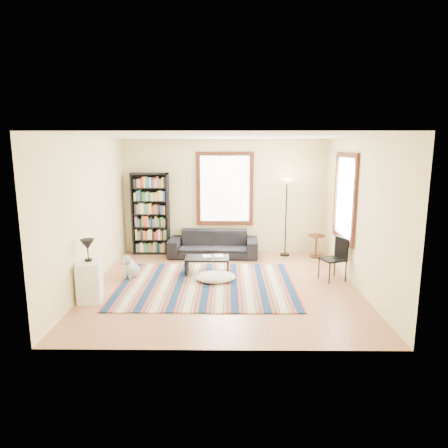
{
  "coord_description": "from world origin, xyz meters",
  "views": [
    {
      "loc": [
        0.08,
        -7.31,
        2.62
      ],
      "look_at": [
        0.0,
        0.5,
        1.1
      ],
      "focal_mm": 32.0,
      "sensor_mm": 36.0,
      "label": 1
    }
  ],
  "objects_px": {
    "coffee_table": "(207,265)",
    "bookshelf": "(151,214)",
    "white_cabinet": "(90,281)",
    "folding_chair": "(333,259)",
    "floor_lamp": "(286,218)",
    "dog": "(132,266)",
    "side_table": "(316,246)",
    "floor_cushion": "(215,277)",
    "sofa": "(213,244)"
  },
  "relations": [
    {
      "from": "folding_chair",
      "to": "white_cabinet",
      "type": "bearing_deg",
      "value": 172.3
    },
    {
      "from": "floor_lamp",
      "to": "white_cabinet",
      "type": "xyz_separation_m",
      "value": [
        -3.77,
        -2.93,
        -0.58
      ]
    },
    {
      "from": "side_table",
      "to": "bookshelf",
      "type": "bearing_deg",
      "value": 175.59
    },
    {
      "from": "white_cabinet",
      "to": "side_table",
      "type": "bearing_deg",
      "value": 22.4
    },
    {
      "from": "floor_lamp",
      "to": "side_table",
      "type": "distance_m",
      "value": 0.99
    },
    {
      "from": "sofa",
      "to": "white_cabinet",
      "type": "relative_size",
      "value": 3.04
    },
    {
      "from": "sofa",
      "to": "coffee_table",
      "type": "xyz_separation_m",
      "value": [
        -0.08,
        -1.36,
        -0.13
      ]
    },
    {
      "from": "bookshelf",
      "to": "folding_chair",
      "type": "xyz_separation_m",
      "value": [
        3.97,
        -2.01,
        -0.57
      ]
    },
    {
      "from": "sofa",
      "to": "bookshelf",
      "type": "height_order",
      "value": "bookshelf"
    },
    {
      "from": "floor_cushion",
      "to": "bookshelf",
      "type": "bearing_deg",
      "value": 127.83
    },
    {
      "from": "sofa",
      "to": "bookshelf",
      "type": "xyz_separation_m",
      "value": [
        -1.55,
        0.27,
        0.69
      ]
    },
    {
      "from": "bookshelf",
      "to": "floor_cushion",
      "type": "distance_m",
      "value": 2.84
    },
    {
      "from": "white_cabinet",
      "to": "dog",
      "type": "bearing_deg",
      "value": 61.16
    },
    {
      "from": "bookshelf",
      "to": "folding_chair",
      "type": "height_order",
      "value": "bookshelf"
    },
    {
      "from": "bookshelf",
      "to": "floor_lamp",
      "type": "xyz_separation_m",
      "value": [
        3.29,
        -0.17,
        -0.07
      ]
    },
    {
      "from": "bookshelf",
      "to": "coffee_table",
      "type": "xyz_separation_m",
      "value": [
        1.47,
        -1.63,
        -0.82
      ]
    },
    {
      "from": "floor_cushion",
      "to": "white_cabinet",
      "type": "bearing_deg",
      "value": -155.55
    },
    {
      "from": "side_table",
      "to": "folding_chair",
      "type": "distance_m",
      "value": 1.71
    },
    {
      "from": "folding_chair",
      "to": "bookshelf",
      "type": "bearing_deg",
      "value": 131.69
    },
    {
      "from": "sofa",
      "to": "folding_chair",
      "type": "height_order",
      "value": "folding_chair"
    },
    {
      "from": "folding_chair",
      "to": "side_table",
      "type": "bearing_deg",
      "value": 66.9
    },
    {
      "from": "folding_chair",
      "to": "dog",
      "type": "xyz_separation_m",
      "value": [
        -4.02,
        0.14,
        -0.18
      ]
    },
    {
      "from": "sofa",
      "to": "side_table",
      "type": "xyz_separation_m",
      "value": [
        2.47,
        -0.04,
        -0.04
      ]
    },
    {
      "from": "floor_cushion",
      "to": "floor_lamp",
      "type": "height_order",
      "value": "floor_lamp"
    },
    {
      "from": "side_table",
      "to": "folding_chair",
      "type": "relative_size",
      "value": 0.63
    },
    {
      "from": "floor_lamp",
      "to": "folding_chair",
      "type": "height_order",
      "value": "floor_lamp"
    },
    {
      "from": "coffee_table",
      "to": "bookshelf",
      "type": "bearing_deg",
      "value": 132.02
    },
    {
      "from": "side_table",
      "to": "folding_chair",
      "type": "height_order",
      "value": "folding_chair"
    },
    {
      "from": "white_cabinet",
      "to": "dog",
      "type": "distance_m",
      "value": 1.3
    },
    {
      "from": "sofa",
      "to": "coffee_table",
      "type": "distance_m",
      "value": 1.37
    },
    {
      "from": "coffee_table",
      "to": "white_cabinet",
      "type": "distance_m",
      "value": 2.45
    },
    {
      "from": "sofa",
      "to": "folding_chair",
      "type": "xyz_separation_m",
      "value": [
        2.42,
        -1.74,
        0.12
      ]
    },
    {
      "from": "coffee_table",
      "to": "floor_cushion",
      "type": "distance_m",
      "value": 0.54
    },
    {
      "from": "side_table",
      "to": "floor_lamp",
      "type": "bearing_deg",
      "value": 169.08
    },
    {
      "from": "side_table",
      "to": "white_cabinet",
      "type": "relative_size",
      "value": 0.77
    },
    {
      "from": "floor_cushion",
      "to": "side_table",
      "type": "bearing_deg",
      "value": 37.56
    },
    {
      "from": "floor_cushion",
      "to": "white_cabinet",
      "type": "relative_size",
      "value": 1.14
    },
    {
      "from": "coffee_table",
      "to": "white_cabinet",
      "type": "bearing_deg",
      "value": -143.01
    },
    {
      "from": "bookshelf",
      "to": "white_cabinet",
      "type": "relative_size",
      "value": 2.86
    },
    {
      "from": "floor_lamp",
      "to": "folding_chair",
      "type": "relative_size",
      "value": 2.16
    },
    {
      "from": "side_table",
      "to": "white_cabinet",
      "type": "xyz_separation_m",
      "value": [
        -4.5,
        -2.79,
        0.08
      ]
    },
    {
      "from": "white_cabinet",
      "to": "folding_chair",
      "type": "bearing_deg",
      "value": 4.32
    },
    {
      "from": "sofa",
      "to": "floor_lamp",
      "type": "relative_size",
      "value": 1.14
    },
    {
      "from": "floor_cushion",
      "to": "dog",
      "type": "distance_m",
      "value": 1.73
    },
    {
      "from": "side_table",
      "to": "dog",
      "type": "bearing_deg",
      "value": -158.93
    },
    {
      "from": "coffee_table",
      "to": "dog",
      "type": "relative_size",
      "value": 1.81
    },
    {
      "from": "folding_chair",
      "to": "dog",
      "type": "bearing_deg",
      "value": 156.63
    },
    {
      "from": "sofa",
      "to": "white_cabinet",
      "type": "bearing_deg",
      "value": -123.46
    },
    {
      "from": "floor_lamp",
      "to": "folding_chair",
      "type": "xyz_separation_m",
      "value": [
        0.68,
        -1.84,
        -0.5
      ]
    },
    {
      "from": "bookshelf",
      "to": "dog",
      "type": "relative_size",
      "value": 4.03
    }
  ]
}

